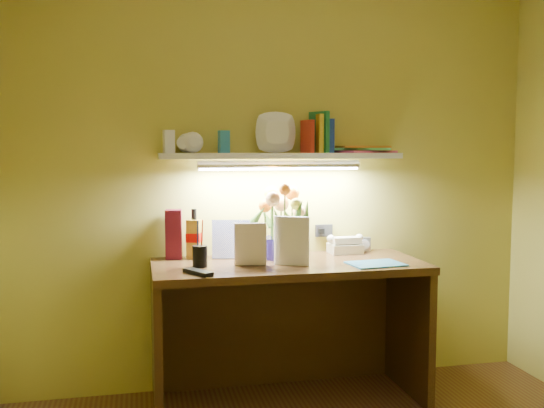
# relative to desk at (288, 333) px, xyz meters

# --- Properties ---
(desk) EXTENTS (1.40, 0.60, 0.75)m
(desk) POSITION_rel_desk_xyz_m (0.00, 0.00, 0.00)
(desk) COLOR #341F0E
(desk) RESTS_ON ground
(flower_bouquet) EXTENTS (0.32, 0.32, 0.39)m
(flower_bouquet) POSITION_rel_desk_xyz_m (0.00, 0.13, 0.57)
(flower_bouquet) COLOR #120C38
(flower_bouquet) RESTS_ON desk
(telephone) EXTENTS (0.18, 0.14, 0.11)m
(telephone) POSITION_rel_desk_xyz_m (0.38, 0.20, 0.43)
(telephone) COLOR #F0ECCB
(telephone) RESTS_ON desk
(desk_clock) EXTENTS (0.08, 0.05, 0.08)m
(desk_clock) POSITION_rel_desk_xyz_m (0.51, 0.25, 0.41)
(desk_clock) COLOR #B7B7BC
(desk_clock) RESTS_ON desk
(whisky_bottle) EXTENTS (0.09, 0.09, 0.27)m
(whisky_bottle) POSITION_rel_desk_xyz_m (-0.47, 0.22, 0.51)
(whisky_bottle) COLOR #A97B1F
(whisky_bottle) RESTS_ON desk
(whisky_box) EXTENTS (0.09, 0.09, 0.26)m
(whisky_box) POSITION_rel_desk_xyz_m (-0.57, 0.23, 0.51)
(whisky_box) COLOR #4F0D19
(whisky_box) RESTS_ON desk
(pen_cup) EXTENTS (0.09, 0.09, 0.18)m
(pen_cup) POSITION_rel_desk_xyz_m (-0.46, -0.02, 0.47)
(pen_cup) COLOR black
(pen_cup) RESTS_ON desk
(art_card) EXTENTS (0.21, 0.07, 0.21)m
(art_card) POSITION_rel_desk_xyz_m (-0.27, 0.19, 0.48)
(art_card) COLOR white
(art_card) RESTS_ON desk
(tv_remote) EXTENTS (0.13, 0.18, 0.02)m
(tv_remote) POSITION_rel_desk_xyz_m (-0.49, -0.20, 0.38)
(tv_remote) COLOR black
(tv_remote) RESTS_ON desk
(blue_folder) EXTENTS (0.29, 0.22, 0.01)m
(blue_folder) POSITION_rel_desk_xyz_m (0.42, -0.16, 0.38)
(blue_folder) COLOR #318EC2
(blue_folder) RESTS_ON desk
(desk_book_a) EXTENTS (0.16, 0.06, 0.22)m
(desk_book_a) POSITION_rel_desk_xyz_m (-0.29, -0.03, 0.48)
(desk_book_a) COLOR white
(desk_book_a) RESTS_ON desk
(desk_book_b) EXTENTS (0.17, 0.11, 0.25)m
(desk_book_b) POSITION_rel_desk_xyz_m (-0.09, -0.04, 0.50)
(desk_book_b) COLOR white
(desk_book_b) RESTS_ON desk
(wall_shelf) EXTENTS (1.32, 0.36, 0.26)m
(wall_shelf) POSITION_rel_desk_xyz_m (0.03, 0.18, 0.96)
(wall_shelf) COLOR white
(wall_shelf) RESTS_ON ground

